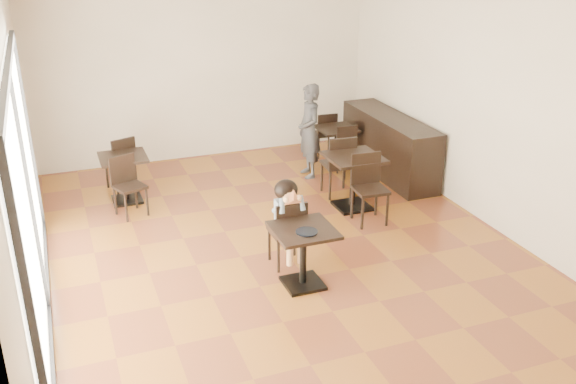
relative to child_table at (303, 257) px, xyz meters
name	(u,v)px	position (x,y,z in m)	size (l,w,h in m)	color
floor	(284,249)	(0.09, 0.92, -0.37)	(6.00, 8.00, 0.01)	brown
wall_back	(204,69)	(0.09, 4.92, 1.23)	(6.00, 0.01, 3.20)	silver
wall_front	(486,300)	(0.09, -3.08, 1.23)	(6.00, 0.01, 3.20)	silver
wall_left	(20,163)	(-2.91, 0.92, 1.23)	(0.01, 8.00, 3.20)	silver
wall_right	(488,110)	(3.09, 0.92, 1.23)	(0.01, 8.00, 3.20)	silver
storefront_window	(26,198)	(-2.88, 0.42, 1.03)	(0.04, 4.50, 2.60)	white
child_table	(303,257)	(0.00, 0.00, 0.00)	(0.70, 0.70, 0.74)	black
child_chair	(287,232)	(0.00, 0.55, 0.08)	(0.40, 0.40, 0.89)	black
child	(287,223)	(0.00, 0.55, 0.19)	(0.40, 0.56, 1.12)	slate
plate	(307,232)	(0.00, -0.10, 0.38)	(0.25, 0.25, 0.02)	black
pizza_slice	(292,199)	(0.00, 0.36, 0.60)	(0.26, 0.20, 0.06)	#DABC79
adult_patron	(309,131)	(1.42, 3.28, 0.42)	(0.57, 0.38, 1.58)	#393A3E
cafe_table_mid	(353,182)	(1.54, 1.83, 0.04)	(0.78, 0.78, 0.82)	black
cafe_table_left	(125,179)	(-1.61, 3.27, 0.00)	(0.69, 0.69, 0.73)	black
cafe_table_back	(336,147)	(2.07, 3.58, -0.03)	(0.65, 0.65, 0.69)	black
chair_mid_a	(338,165)	(1.54, 2.38, 0.12)	(0.44, 0.44, 0.99)	black
chair_mid_b	(370,190)	(1.54, 1.28, 0.12)	(0.44, 0.44, 0.99)	black
chair_left_a	(120,163)	(-1.61, 3.82, 0.07)	(0.40, 0.40, 0.88)	black
chair_left_b	(130,187)	(-1.61, 2.72, 0.07)	(0.40, 0.40, 0.88)	black
chair_back_a	(324,134)	(2.07, 4.13, 0.04)	(0.37, 0.37, 0.83)	black
chair_back_b	(350,152)	(2.07, 3.03, 0.04)	(0.37, 0.37, 0.83)	black
service_counter	(389,145)	(2.74, 2.92, 0.13)	(0.60, 2.40, 1.00)	black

